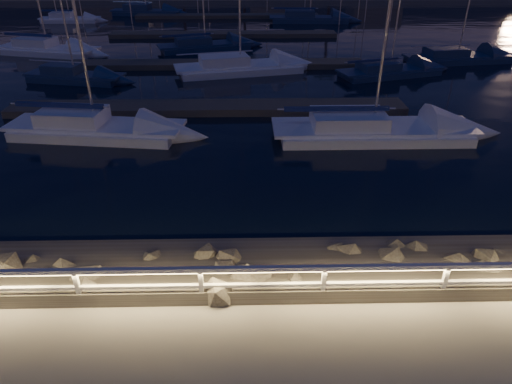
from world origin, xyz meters
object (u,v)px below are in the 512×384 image
sailboat_f (46,48)px  sailboat_n (145,11)px  sailboat_l (455,57)px  sailboat_d (368,128)px  sailboat_e (73,75)px  guard_rail (156,278)px  sailboat_c (237,66)px  sailboat_b (91,126)px  sailboat_i (68,18)px  sailboat_g (203,45)px  sailboat_h (388,70)px  sailboat_k (308,18)px

sailboat_f → sailboat_n: bearing=94.4°
sailboat_l → sailboat_n: (-28.90, 25.18, 0.06)m
sailboat_f → sailboat_n: (4.04, 21.72, 0.00)m
sailboat_d → sailboat_e: 20.36m
guard_rail → sailboat_c: size_ratio=2.80×
sailboat_b → sailboat_i: sailboat_b is taller
sailboat_e → sailboat_g: sailboat_g is taller
sailboat_d → sailboat_l: size_ratio=1.17×
sailboat_d → sailboat_h: 11.92m
sailboat_f → sailboat_h: (26.56, -7.41, -0.08)m
sailboat_k → sailboat_n: sailboat_k is taller
sailboat_h → sailboat_i: (-30.20, 23.75, 0.03)m
sailboat_g → sailboat_l: size_ratio=0.97×
sailboat_g → sailboat_n: bearing=96.1°
sailboat_d → sailboat_c: bearing=117.7°
sailboat_b → sailboat_e: size_ratio=1.28×
guard_rail → sailboat_e: (-9.49, 22.29, -0.95)m
sailboat_f → sailboat_n: 22.09m
sailboat_f → sailboat_h: bearing=-0.7°
guard_rail → sailboat_f: 33.85m
sailboat_c → sailboat_d: (6.51, -12.26, -0.01)m
guard_rail → sailboat_d: size_ratio=2.69×
sailboat_e → sailboat_h: (21.64, 0.91, -0.03)m
sailboat_f → sailboat_l: bearing=8.9°
sailboat_f → sailboat_g: sailboat_f is taller
sailboat_f → sailboat_h: 27.58m
sailboat_f → sailboat_h: sailboat_f is taller
sailboat_e → sailboat_n: sailboat_n is taller
sailboat_e → sailboat_f: (-4.92, 8.32, 0.05)m
sailboat_f → sailboat_k: sailboat_k is taller
sailboat_f → sailboat_k: bearing=48.6°
sailboat_c → sailboat_f: 17.21m
sailboat_c → sailboat_k: size_ratio=1.01×
sailboat_c → sailboat_n: (-11.95, 28.07, 0.00)m
sailboat_c → sailboat_k: (7.77, 22.19, -0.00)m
sailboat_d → sailboat_k: size_ratio=1.05×
sailboat_e → sailboat_k: size_ratio=0.73×
sailboat_k → sailboat_c: bearing=-106.4°
sailboat_n → sailboat_l: bearing=-33.4°
sailboat_h → sailboat_i: size_ratio=1.13×
sailboat_g → sailboat_h: bearing=-50.1°
sailboat_d → sailboat_i: size_ratio=1.44×
sailboat_l → sailboat_n: bearing=131.6°
sailboat_e → sailboat_l: bearing=22.2°
sailboat_b → sailboat_l: size_ratio=1.04×
sailboat_i → sailboat_k: bearing=-1.9°
sailboat_c → sailboat_d: size_ratio=0.96×
sailboat_d → sailboat_n: 44.36m
sailboat_c → sailboat_k: sailboat_c is taller
sailboat_g → sailboat_h: 16.19m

